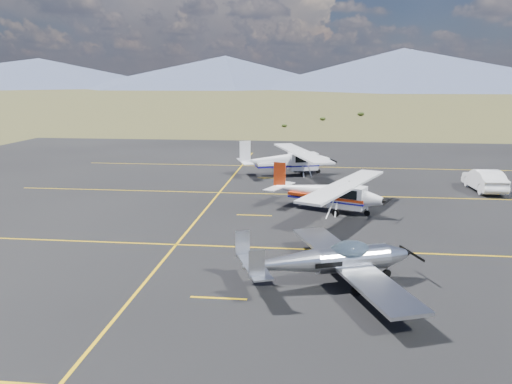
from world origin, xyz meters
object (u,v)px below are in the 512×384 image
(aircraft_low_wing, at_px, (332,260))
(sedan, at_px, (484,180))
(aircraft_cessna, at_px, (328,192))
(aircraft_plain, at_px, (287,160))

(aircraft_low_wing, xyz_separation_m, sedan, (10.99, 17.37, -0.17))
(aircraft_low_wing, relative_size, aircraft_cessna, 0.90)
(aircraft_cessna, xyz_separation_m, aircraft_plain, (-2.87, 11.00, 0.11))
(aircraft_cessna, height_order, aircraft_plain, aircraft_plain)
(aircraft_plain, relative_size, sedan, 2.40)
(aircraft_low_wing, height_order, aircraft_plain, aircraft_plain)
(aircraft_cessna, bearing_deg, sedan, 55.46)
(aircraft_low_wing, relative_size, aircraft_plain, 0.81)
(aircraft_plain, bearing_deg, aircraft_cessna, -94.08)
(aircraft_low_wing, height_order, aircraft_cessna, aircraft_cessna)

